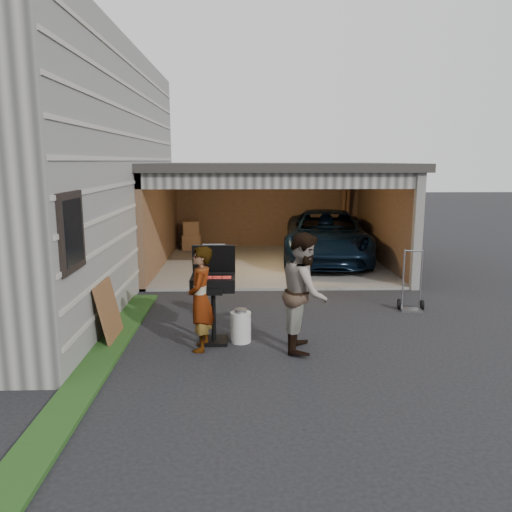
# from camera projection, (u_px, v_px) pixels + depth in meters

# --- Properties ---
(ground) EXTENTS (80.00, 80.00, 0.00)m
(ground) POSITION_uv_depth(u_px,v_px,m) (250.00, 346.00, 8.09)
(ground) COLOR black
(ground) RESTS_ON ground
(groundcover_strip) EXTENTS (0.50, 8.00, 0.06)m
(groundcover_strip) POSITION_uv_depth(u_px,v_px,m) (92.00, 372.00, 7.04)
(groundcover_strip) COLOR #193814
(groundcover_strip) RESTS_ON ground
(garage) EXTENTS (6.80, 6.30, 2.90)m
(garage) POSITION_uv_depth(u_px,v_px,m) (273.00, 199.00, 14.43)
(garage) COLOR #605E59
(garage) RESTS_ON ground
(minivan) EXTENTS (3.00, 5.46, 1.45)m
(minivan) POSITION_uv_depth(u_px,v_px,m) (326.00, 237.00, 14.79)
(minivan) COLOR black
(minivan) RESTS_ON ground
(woman) EXTENTS (0.44, 0.63, 1.66)m
(woman) POSITION_uv_depth(u_px,v_px,m) (201.00, 299.00, 7.81)
(woman) COLOR silver
(woman) RESTS_ON ground
(man) EXTENTS (0.83, 1.00, 1.88)m
(man) POSITION_uv_depth(u_px,v_px,m) (305.00, 292.00, 7.83)
(man) COLOR #4E361E
(man) RESTS_ON ground
(bbq_grill) EXTENTS (0.71, 0.63, 1.59)m
(bbq_grill) POSITION_uv_depth(u_px,v_px,m) (213.00, 287.00, 8.13)
(bbq_grill) COLOR black
(bbq_grill) RESTS_ON ground
(propane_tank) EXTENTS (0.39, 0.39, 0.51)m
(propane_tank) POSITION_uv_depth(u_px,v_px,m) (241.00, 327.00, 8.26)
(propane_tank) COLOR silver
(propane_tank) RESTS_ON ground
(plywood_panel) EXTENTS (0.25, 0.90, 1.00)m
(plywood_panel) POSITION_uv_depth(u_px,v_px,m) (109.00, 312.00, 8.28)
(plywood_panel) COLOR brown
(plywood_panel) RESTS_ON ground
(hand_truck) EXTENTS (0.53, 0.44, 1.23)m
(hand_truck) POSITION_uv_depth(u_px,v_px,m) (411.00, 299.00, 10.01)
(hand_truck) COLOR slate
(hand_truck) RESTS_ON ground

